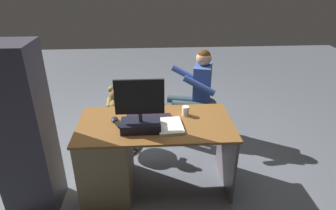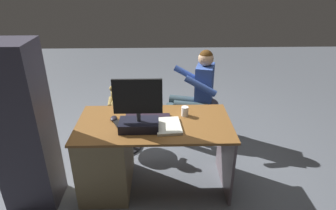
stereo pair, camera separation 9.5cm
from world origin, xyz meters
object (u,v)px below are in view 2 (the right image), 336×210
object	(u,v)px
desk	(116,153)
tv_remote	(117,123)
cup	(185,111)
person	(197,88)
office_chair_teddy	(120,128)
teddy_bear	(118,101)
visitor_chair	(203,116)
monitor	(138,114)
computer_mouse	(114,118)
keyboard	(148,118)

from	to	relation	value
desk	tv_remote	distance (m)	0.35
cup	person	distance (m)	0.86
person	office_chair_teddy	bearing A→B (deg)	15.26
teddy_bear	desk	bearing A→B (deg)	93.94
desk	teddy_bear	world-z (taller)	teddy_bear
visitor_chair	cup	bearing A→B (deg)	69.92
tv_remote	visitor_chair	world-z (taller)	tv_remote
monitor	desk	bearing A→B (deg)	-25.06
desk	office_chair_teddy	xyz separation A→B (m)	(0.05, -0.70, -0.13)
cup	person	bearing A→B (deg)	-104.83
office_chair_teddy	desk	bearing A→B (deg)	94.01
monitor	visitor_chair	bearing A→B (deg)	-123.82
computer_mouse	cup	bearing A→B (deg)	-173.65
desk	keyboard	size ratio (longest dim) A/B	3.39
cup	visitor_chair	xyz separation A→B (m)	(-0.31, -0.85, -0.50)
computer_mouse	visitor_chair	xyz separation A→B (m)	(-0.98, -0.93, -0.47)
cup	tv_remote	size ratio (longest dim) A/B	0.61
office_chair_teddy	teddy_bear	bearing A→B (deg)	-90.00
desk	teddy_bear	size ratio (longest dim) A/B	3.99
keyboard	person	bearing A→B (deg)	-123.15
computer_mouse	person	xyz separation A→B (m)	(-0.89, -0.90, -0.08)
computer_mouse	person	world-z (taller)	person
tv_remote	cup	bearing A→B (deg)	166.90
tv_remote	person	xyz separation A→B (m)	(-0.86, -0.97, -0.07)
monitor	person	bearing A→B (deg)	-120.93
keyboard	office_chair_teddy	size ratio (longest dim) A/B	0.84
desk	tv_remote	size ratio (longest dim) A/B	9.49
cup	teddy_bear	size ratio (longest dim) A/B	0.26
desk	office_chair_teddy	world-z (taller)	desk
desk	office_chair_teddy	size ratio (longest dim) A/B	2.85
office_chair_teddy	person	distance (m)	1.05
keyboard	visitor_chair	size ratio (longest dim) A/B	0.91
desk	tv_remote	bearing A→B (deg)	164.31
visitor_chair	monitor	bearing A→B (deg)	56.18
monitor	office_chair_teddy	xyz separation A→B (m)	(0.30, -0.82, -0.61)
computer_mouse	teddy_bear	bearing A→B (deg)	-85.72
desk	teddy_bear	xyz separation A→B (m)	(0.05, -0.71, 0.23)
keyboard	office_chair_teddy	distance (m)	0.86
cup	tv_remote	distance (m)	0.65
desk	computer_mouse	world-z (taller)	computer_mouse
person	keyboard	bearing A→B (deg)	56.85
keyboard	teddy_bear	bearing A→B (deg)	-60.22
teddy_bear	person	distance (m)	0.97
cup	tv_remote	xyz separation A→B (m)	(0.64, 0.14, -0.04)
cup	visitor_chair	bearing A→B (deg)	-110.08
monitor	person	size ratio (longest dim) A/B	0.42
keyboard	computer_mouse	bearing A→B (deg)	4.15
office_chair_teddy	teddy_bear	size ratio (longest dim) A/B	1.40
monitor	visitor_chair	world-z (taller)	monitor
tv_remote	office_chair_teddy	world-z (taller)	tv_remote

